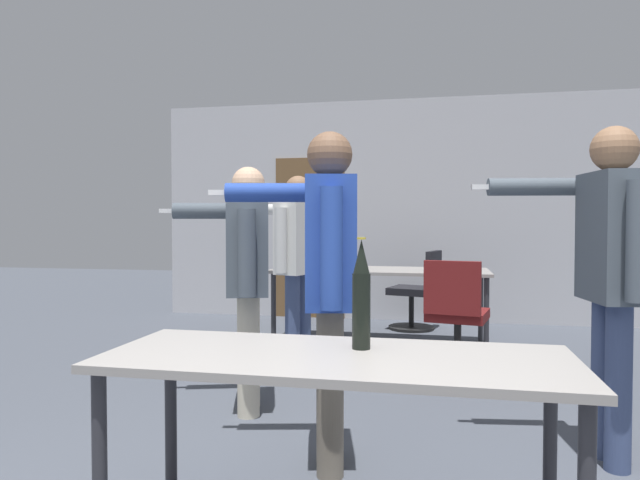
# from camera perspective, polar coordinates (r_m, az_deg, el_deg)

# --- Properties ---
(back_wall) EXTENTS (6.03, 0.12, 2.75)m
(back_wall) POSITION_cam_1_polar(r_m,az_deg,el_deg) (7.21, 7.43, 2.90)
(back_wall) COLOR #BCBCC1
(back_wall) RESTS_ON ground_plane
(conference_table_near) EXTENTS (1.64, 0.64, 0.75)m
(conference_table_near) POSITION_cam_1_polar(r_m,az_deg,el_deg) (2.06, 1.66, -13.68)
(conference_table_near) COLOR gray
(conference_table_near) RESTS_ON ground_plane
(conference_table_far) EXTENTS (2.13, 0.79, 0.75)m
(conference_table_far) POSITION_cam_1_polar(r_m,az_deg,el_deg) (5.74, 5.98, -3.53)
(conference_table_far) COLOR gray
(conference_table_far) RESTS_ON ground_plane
(person_far_watching) EXTENTS (0.84, 0.61, 1.66)m
(person_far_watching) POSITION_cam_1_polar(r_m,az_deg,el_deg) (2.79, 0.68, -2.67)
(person_far_watching) COLOR slate
(person_far_watching) RESTS_ON ground_plane
(person_near_casual) EXTENTS (0.82, 0.59, 1.70)m
(person_near_casual) POSITION_cam_1_polar(r_m,az_deg,el_deg) (3.20, 26.99, -1.74)
(person_near_casual) COLOR #3D4C75
(person_near_casual) RESTS_ON ground_plane
(person_right_polo) EXTENTS (0.86, 0.64, 1.57)m
(person_right_polo) POSITION_cam_1_polar(r_m,az_deg,el_deg) (3.68, -7.37, -2.63)
(person_right_polo) COLOR beige
(person_right_polo) RESTS_ON ground_plane
(person_left_plaid) EXTENTS (0.69, 0.76, 1.62)m
(person_left_plaid) POSITION_cam_1_polar(r_m,az_deg,el_deg) (4.87, -2.34, -1.12)
(person_left_plaid) COLOR #3D4C75
(person_left_plaid) RESTS_ON ground_plane
(office_chair_side_rolled) EXTENTS (0.62, 0.57, 0.90)m
(office_chair_side_rolled) POSITION_cam_1_polar(r_m,az_deg,el_deg) (6.61, 9.77, -5.27)
(office_chair_side_rolled) COLOR black
(office_chair_side_rolled) RESTS_ON ground_plane
(office_chair_far_left) EXTENTS (0.55, 0.60, 0.92)m
(office_chair_far_left) POSITION_cam_1_polar(r_m,az_deg,el_deg) (4.78, 13.45, -7.80)
(office_chair_far_left) COLOR black
(office_chair_far_left) RESTS_ON ground_plane
(beer_bottle) EXTENTS (0.07, 0.07, 0.41)m
(beer_bottle) POSITION_cam_1_polar(r_m,az_deg,el_deg) (2.10, 4.15, -5.64)
(beer_bottle) COLOR black
(beer_bottle) RESTS_ON conference_table_near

